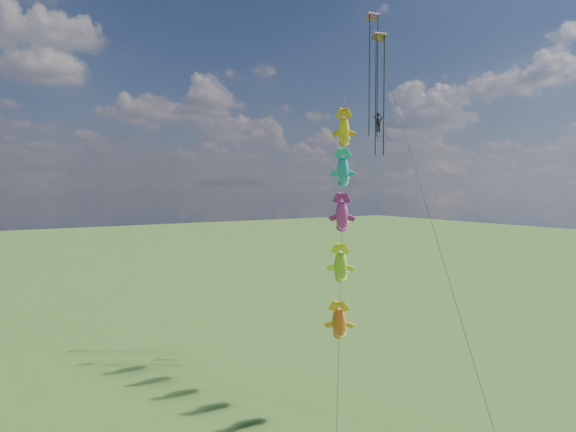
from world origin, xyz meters
TOP-DOWN VIEW (x-y plane):
  - fish_windsock_rig at (16.24, 5.25)m, footprint 10.39×12.27m
  - parafoil_rig at (22.47, 8.69)m, footprint 6.58×16.65m

SIDE VIEW (x-z plane):
  - fish_windsock_rig at x=16.24m, z-range 1.21..21.14m
  - parafoil_rig at x=22.47m, z-range 6.23..32.17m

